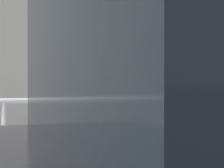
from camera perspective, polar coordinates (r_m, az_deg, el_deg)
name	(u,v)px	position (r m, az deg, el deg)	size (l,w,h in m)	color
parking_meter	(69,105)	(3.28, -5.02, -2.42)	(0.15, 0.16, 1.49)	slate
pedestrian_at_meter	(144,116)	(3.46, 3.77, -3.73)	(0.63, 0.59, 1.67)	slate
background_railing	(4,121)	(5.87, -12.49, -4.29)	(24.06, 0.06, 0.99)	gray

